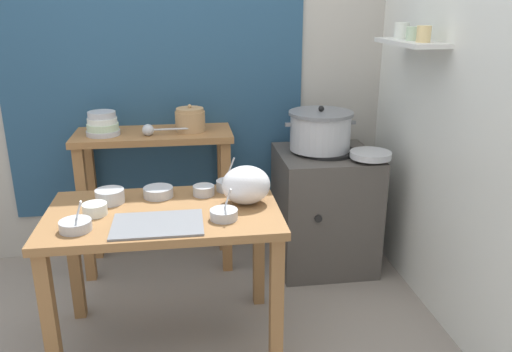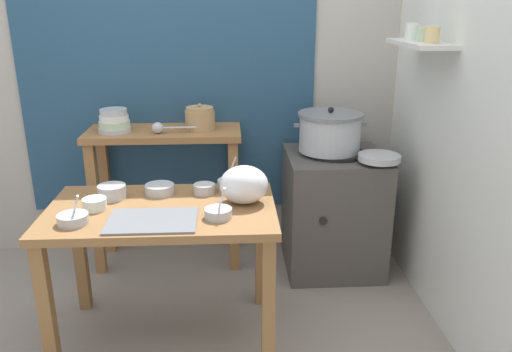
# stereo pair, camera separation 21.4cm
# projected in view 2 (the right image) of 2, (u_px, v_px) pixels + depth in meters

# --- Properties ---
(ground_plane) EXTENTS (9.00, 9.00, 0.00)m
(ground_plane) POSITION_uv_depth(u_px,v_px,m) (188.00, 332.00, 2.71)
(ground_plane) COLOR gray
(wall_back) EXTENTS (4.40, 0.12, 2.60)m
(wall_back) POSITION_uv_depth(u_px,v_px,m) (204.00, 60.00, 3.33)
(wall_back) COLOR #B2ADA3
(wall_back) RESTS_ON ground
(wall_right) EXTENTS (0.30, 3.20, 2.60)m
(wall_right) POSITION_uv_depth(u_px,v_px,m) (461.00, 77.00, 2.55)
(wall_right) COLOR silver
(wall_right) RESTS_ON ground
(prep_table) EXTENTS (1.10, 0.66, 0.72)m
(prep_table) POSITION_uv_depth(u_px,v_px,m) (163.00, 228.00, 2.50)
(prep_table) COLOR olive
(prep_table) RESTS_ON ground
(back_shelf_table) EXTENTS (0.96, 0.40, 0.90)m
(back_shelf_table) POSITION_uv_depth(u_px,v_px,m) (166.00, 164.00, 3.27)
(back_shelf_table) COLOR #9E6B3D
(back_shelf_table) RESTS_ON ground
(stove_block) EXTENTS (0.60, 0.61, 0.78)m
(stove_block) POSITION_uv_depth(u_px,v_px,m) (333.00, 211.00, 3.29)
(stove_block) COLOR #4C4742
(stove_block) RESTS_ON ground
(steamer_pot) EXTENTS (0.45, 0.40, 0.28)m
(steamer_pot) POSITION_uv_depth(u_px,v_px,m) (330.00, 132.00, 3.14)
(steamer_pot) COLOR #B7BABF
(steamer_pot) RESTS_ON stove_block
(clay_pot) EXTENTS (0.18, 0.18, 0.17)m
(clay_pot) POSITION_uv_depth(u_px,v_px,m) (200.00, 119.00, 3.19)
(clay_pot) COLOR tan
(clay_pot) RESTS_ON back_shelf_table
(bowl_stack_enamel) EXTENTS (0.20, 0.20, 0.14)m
(bowl_stack_enamel) POSITION_uv_depth(u_px,v_px,m) (114.00, 121.00, 3.13)
(bowl_stack_enamel) COLOR #B7BABF
(bowl_stack_enamel) RESTS_ON back_shelf_table
(ladle) EXTENTS (0.28, 0.07, 0.07)m
(ladle) POSITION_uv_depth(u_px,v_px,m) (159.00, 128.00, 3.10)
(ladle) COLOR #B7BABF
(ladle) RESTS_ON back_shelf_table
(serving_tray) EXTENTS (0.40, 0.28, 0.01)m
(serving_tray) POSITION_uv_depth(u_px,v_px,m) (152.00, 221.00, 2.30)
(serving_tray) COLOR slate
(serving_tray) RESTS_ON prep_table
(plastic_bag) EXTENTS (0.24, 0.20, 0.19)m
(plastic_bag) POSITION_uv_depth(u_px,v_px,m) (244.00, 185.00, 2.49)
(plastic_bag) COLOR white
(plastic_bag) RESTS_ON prep_table
(wide_pan) EXTENTS (0.25, 0.25, 0.04)m
(wide_pan) POSITION_uv_depth(u_px,v_px,m) (379.00, 158.00, 2.98)
(wide_pan) COLOR #B7BABF
(wide_pan) RESTS_ON stove_block
(prep_bowl_0) EXTENTS (0.11, 0.11, 0.06)m
(prep_bowl_0) POSITION_uv_depth(u_px,v_px,m) (95.00, 203.00, 2.43)
(prep_bowl_0) COLOR silver
(prep_bowl_0) RESTS_ON prep_table
(prep_bowl_1) EXTENTS (0.15, 0.15, 0.05)m
(prep_bowl_1) POSITION_uv_depth(u_px,v_px,m) (160.00, 189.00, 2.63)
(prep_bowl_1) COLOR #B7BABF
(prep_bowl_1) RESTS_ON prep_table
(prep_bowl_2) EXTENTS (0.13, 0.13, 0.15)m
(prep_bowl_2) POSITION_uv_depth(u_px,v_px,m) (218.00, 213.00, 2.34)
(prep_bowl_2) COLOR #B7BABF
(prep_bowl_2) RESTS_ON prep_table
(prep_bowl_3) EXTENTS (0.14, 0.14, 0.14)m
(prep_bowl_3) POSITION_uv_depth(u_px,v_px,m) (73.00, 218.00, 2.27)
(prep_bowl_3) COLOR #B7BABF
(prep_bowl_3) RESTS_ON prep_table
(prep_bowl_4) EXTENTS (0.14, 0.14, 0.07)m
(prep_bowl_4) POSITION_uv_depth(u_px,v_px,m) (112.00, 191.00, 2.57)
(prep_bowl_4) COLOR #B7BABF
(prep_bowl_4) RESTS_ON prep_table
(prep_bowl_5) EXTENTS (0.12, 0.12, 0.18)m
(prep_bowl_5) POSITION_uv_depth(u_px,v_px,m) (229.00, 184.00, 2.69)
(prep_bowl_5) COLOR #B7BABF
(prep_bowl_5) RESTS_ON prep_table
(prep_bowl_6) EXTENTS (0.11, 0.11, 0.05)m
(prep_bowl_6) POSITION_uv_depth(u_px,v_px,m) (204.00, 188.00, 2.64)
(prep_bowl_6) COLOR #B7BABF
(prep_bowl_6) RESTS_ON prep_table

